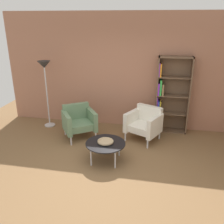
% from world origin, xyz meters
% --- Properties ---
extents(ground_plane, '(8.32, 8.32, 0.00)m').
position_xyz_m(ground_plane, '(0.00, 0.00, 0.00)').
color(ground_plane, brown).
extents(brick_back_panel, '(6.40, 0.12, 2.90)m').
position_xyz_m(brick_back_panel, '(0.00, 2.46, 1.45)').
color(brick_back_panel, '#A87056').
rests_on(brick_back_panel, ground_plane).
extents(bookshelf_tall, '(0.80, 0.30, 1.90)m').
position_xyz_m(bookshelf_tall, '(1.13, 2.25, 0.91)').
color(bookshelf_tall, brown).
rests_on(bookshelf_tall, ground_plane).
extents(coffee_table_low, '(0.80, 0.80, 0.40)m').
position_xyz_m(coffee_table_low, '(-0.12, 0.53, 0.37)').
color(coffee_table_low, black).
rests_on(coffee_table_low, ground_plane).
extents(decorative_bowl, '(0.32, 0.32, 0.05)m').
position_xyz_m(decorative_bowl, '(-0.12, 0.53, 0.43)').
color(decorative_bowl, tan).
rests_on(decorative_bowl, coffee_table_low).
extents(armchair_near_window, '(0.92, 0.89, 0.78)m').
position_xyz_m(armchair_near_window, '(0.58, 1.65, 0.41)').
color(armchair_near_window, white).
rests_on(armchair_near_window, ground_plane).
extents(armchair_spare_guest, '(0.94, 0.93, 0.78)m').
position_xyz_m(armchair_spare_guest, '(-0.99, 1.48, 0.41)').
color(armchair_spare_guest, slate).
rests_on(armchair_spare_guest, ground_plane).
extents(floor_lamp_torchiere, '(0.32, 0.32, 1.74)m').
position_xyz_m(floor_lamp_torchiere, '(-1.99, 1.97, 1.45)').
color(floor_lamp_torchiere, silver).
rests_on(floor_lamp_torchiere, ground_plane).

